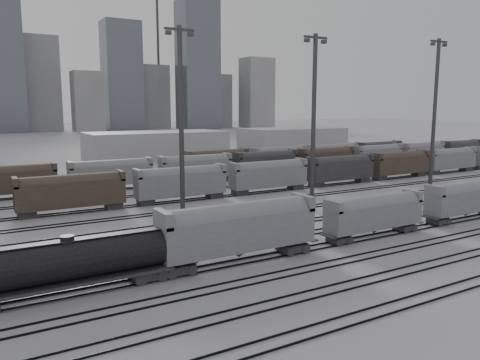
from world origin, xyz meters
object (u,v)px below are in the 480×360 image
hopper_car_b (374,212)px  light_mast_c (314,119)px  hopper_car_a (239,227)px  tank_car_b (69,262)px  hopper_car_c (467,197)px

hopper_car_b → light_mast_c: light_mast_c is taller
hopper_car_a → hopper_car_b: 18.29m
tank_car_b → hopper_car_b: bearing=0.0°
tank_car_b → hopper_car_a: hopper_car_a is taller
tank_car_b → hopper_car_c: 51.43m
hopper_car_c → light_mast_c: 23.29m
hopper_car_a → hopper_car_c: bearing=0.0°
hopper_car_b → hopper_car_c: size_ratio=0.96×
hopper_car_a → light_mast_c: size_ratio=0.64×
tank_car_b → hopper_car_a: (15.86, 0.00, 0.87)m
light_mast_c → hopper_car_b: bearing=-101.1°
tank_car_b → light_mast_c: light_mast_c is taller
hopper_car_a → hopper_car_c: 35.57m
tank_car_b → hopper_car_b: hopper_car_b is taller
tank_car_b → hopper_car_b: 34.14m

